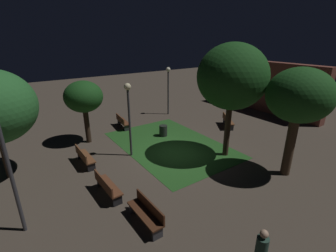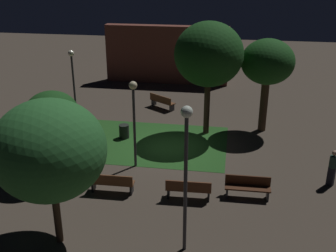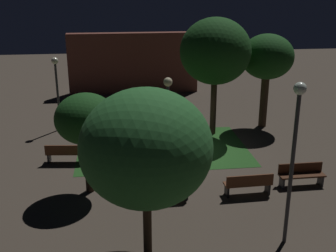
# 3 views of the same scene
# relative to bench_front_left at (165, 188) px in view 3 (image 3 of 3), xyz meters

# --- Properties ---
(ground_plane) EXTENTS (60.00, 60.00, 0.00)m
(ground_plane) POSITION_rel_bench_front_left_xyz_m (1.56, 4.59, -0.48)
(ground_plane) COLOR #473D33
(grass_lawn) EXTENTS (8.04, 5.39, 0.01)m
(grass_lawn) POSITION_rel_bench_front_left_xyz_m (0.48, 5.06, -0.48)
(grass_lawn) COLOR #23511E
(grass_lawn) RESTS_ON ground
(bench_front_left) EXTENTS (1.81, 0.51, 0.88)m
(bench_front_left) POSITION_rel_bench_front_left_xyz_m (0.00, 0.00, 0.00)
(bench_front_left) COLOR brown
(bench_front_left) RESTS_ON ground
(bench_path_side) EXTENTS (1.81, 0.54, 0.88)m
(bench_path_side) POSITION_rel_bench_front_left_xyz_m (3.13, 0.00, 0.00)
(bench_path_side) COLOR brown
(bench_path_side) RESTS_ON ground
(bench_back_row) EXTENTS (1.84, 0.69, 0.88)m
(bench_back_row) POSITION_rel_bench_front_left_xyz_m (-3.92, 3.89, 0.00)
(bench_back_row) COLOR brown
(bench_back_row) RESTS_ON ground
(bench_near_trees) EXTENTS (1.81, 0.51, 0.88)m
(bench_near_trees) POSITION_rel_bench_front_left_xyz_m (5.44, 0.56, 0.00)
(bench_near_trees) COLOR #422314
(bench_near_trees) RESTS_ON ground
(bench_lawn_edge) EXTENTS (1.75, 1.42, 0.88)m
(bench_lawn_edge) POSITION_rel_bench_front_left_xyz_m (0.27, 10.32, 0.00)
(bench_lawn_edge) COLOR brown
(bench_lawn_edge) RESTS_ON ground
(tree_back_left) EXTENTS (3.55, 3.55, 6.01)m
(tree_back_left) POSITION_rel_bench_front_left_xyz_m (3.33, 6.83, 3.85)
(tree_back_left) COLOR #38281C
(tree_back_left) RESTS_ON ground
(tree_left_canopy) EXTENTS (2.25, 2.25, 3.85)m
(tree_left_canopy) POSITION_rel_bench_front_left_xyz_m (-2.77, 1.08, 2.39)
(tree_left_canopy) COLOR #2D2116
(tree_left_canopy) RESTS_ON ground
(tree_near_wall) EXTENTS (2.80, 2.80, 5.07)m
(tree_near_wall) POSITION_rel_bench_front_left_xyz_m (6.35, 7.71, 3.32)
(tree_near_wall) COLOR #423021
(tree_near_wall) RESTS_ON ground
(tree_tall_center) EXTENTS (3.58, 3.58, 5.03)m
(tree_tall_center) POSITION_rel_bench_front_left_xyz_m (-0.89, -3.27, 2.93)
(tree_tall_center) COLOR #423021
(tree_tall_center) RESTS_ON ground
(lamp_post_plaza_west) EXTENTS (0.36, 0.36, 5.03)m
(lamp_post_plaza_west) POSITION_rel_bench_front_left_xyz_m (3.34, -3.04, 2.89)
(lamp_post_plaza_west) COLOR #333338
(lamp_post_plaza_west) RESTS_ON ground
(lamp_post_near_wall) EXTENTS (0.36, 0.36, 3.94)m
(lamp_post_near_wall) POSITION_rel_bench_front_left_xyz_m (-4.73, 8.50, 2.25)
(lamp_post_near_wall) COLOR #333338
(lamp_post_near_wall) RESTS_ON ground
(lamp_post_plaza_east) EXTENTS (0.36, 0.36, 4.05)m
(lamp_post_plaza_east) POSITION_rel_bench_front_left_xyz_m (0.41, 2.45, 2.31)
(lamp_post_plaza_east) COLOR #333338
(lamp_post_plaza_east) RESTS_ON ground
(trash_bin) EXTENTS (0.53, 0.53, 0.74)m
(trash_bin) POSITION_rel_bench_front_left_xyz_m (-0.92, 5.47, -0.11)
(trash_bin) COLOR black
(trash_bin) RESTS_ON ground
(building_wall_backdrop) EXTENTS (9.15, 0.80, 4.27)m
(building_wall_backdrop) POSITION_rel_bench_front_left_xyz_m (-0.36, 16.15, 1.66)
(building_wall_backdrop) COLOR brown
(building_wall_backdrop) RESTS_ON ground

